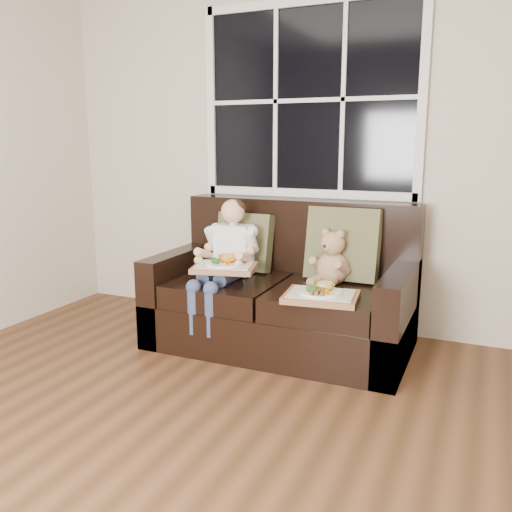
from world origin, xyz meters
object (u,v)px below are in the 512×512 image
at_px(child, 228,252).
at_px(teddy_bear, 332,261).
at_px(loveseat, 284,299).
at_px(tray_left, 225,266).
at_px(tray_right, 321,295).

height_order(child, teddy_bear, child).
height_order(loveseat, teddy_bear, loveseat).
relative_size(loveseat, child, 2.08).
relative_size(teddy_bear, tray_left, 0.82).
height_order(loveseat, tray_left, loveseat).
bearing_deg(child, tray_right, -18.67).
distance_m(loveseat, tray_left, 0.49).
distance_m(teddy_bear, tray_left, 0.70).
xyz_separation_m(teddy_bear, tray_left, (-0.63, -0.31, -0.02)).
distance_m(child, teddy_bear, 0.71).
height_order(child, tray_right, child).
distance_m(loveseat, tray_right, 0.55).
bearing_deg(tray_left, tray_right, -21.40).
relative_size(tray_left, tray_right, 0.99).
bearing_deg(loveseat, tray_right, -44.64).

